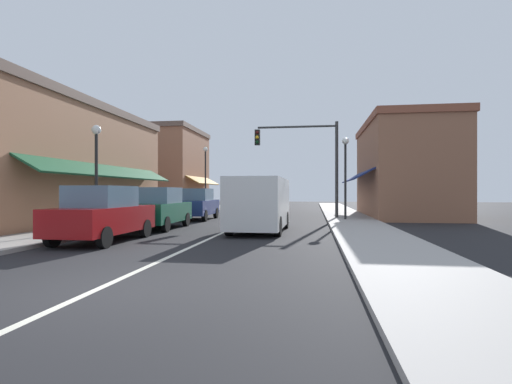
% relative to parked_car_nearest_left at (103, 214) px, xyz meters
% --- Properties ---
extents(ground_plane, '(80.00, 80.00, 0.00)m').
position_rel_parked_car_nearest_left_xyz_m(ground_plane, '(3.11, 12.34, -0.88)').
color(ground_plane, black).
extents(sidewalk_left, '(2.60, 56.00, 0.12)m').
position_rel_parked_car_nearest_left_xyz_m(sidewalk_left, '(-2.39, 12.34, -0.82)').
color(sidewalk_left, gray).
rests_on(sidewalk_left, ground).
extents(sidewalk_right, '(2.60, 56.00, 0.12)m').
position_rel_parked_car_nearest_left_xyz_m(sidewalk_right, '(8.61, 12.34, -0.82)').
color(sidewalk_right, '#A39E99').
rests_on(sidewalk_right, ground).
extents(lane_center_stripe, '(0.14, 52.00, 0.01)m').
position_rel_parked_car_nearest_left_xyz_m(lane_center_stripe, '(3.11, 12.34, -0.88)').
color(lane_center_stripe, silver).
rests_on(lane_center_stripe, ground).
extents(storefront_left_block, '(7.26, 14.20, 5.99)m').
position_rel_parked_car_nearest_left_xyz_m(storefront_left_block, '(-6.65, 6.34, 2.12)').
color(storefront_left_block, '#9E6B4C').
rests_on(storefront_left_block, ground).
extents(storefront_right_block, '(6.04, 10.20, 6.01)m').
position_rel_parked_car_nearest_left_xyz_m(storefront_right_block, '(12.27, 14.34, 2.13)').
color(storefront_right_block, '#8E5B42').
rests_on(storefront_right_block, ground).
extents(storefront_far_left, '(7.05, 8.20, 7.23)m').
position_rel_parked_car_nearest_left_xyz_m(storefront_far_left, '(-6.55, 22.34, 2.74)').
color(storefront_far_left, '#8E5B42').
rests_on(storefront_far_left, ground).
extents(parked_car_nearest_left, '(1.80, 4.11, 1.77)m').
position_rel_parked_car_nearest_left_xyz_m(parked_car_nearest_left, '(0.00, 0.00, 0.00)').
color(parked_car_nearest_left, maroon).
rests_on(parked_car_nearest_left, ground).
extents(parked_car_second_left, '(1.87, 4.14, 1.77)m').
position_rel_parked_car_nearest_left_xyz_m(parked_car_second_left, '(0.03, 4.42, 0.00)').
color(parked_car_second_left, '#0F4C33').
rests_on(parked_car_second_left, ground).
extents(parked_car_third_left, '(1.87, 4.14, 1.77)m').
position_rel_parked_car_nearest_left_xyz_m(parked_car_third_left, '(0.03, 9.96, 0.00)').
color(parked_car_third_left, navy).
rests_on(parked_car_third_left, ground).
extents(van_in_lane, '(2.06, 5.21, 2.12)m').
position_rel_parked_car_nearest_left_xyz_m(van_in_lane, '(4.48, 3.90, 0.27)').
color(van_in_lane, silver).
rests_on(van_in_lane, ground).
extents(traffic_signal_mast_arm, '(4.80, 0.50, 5.61)m').
position_rel_parked_car_nearest_left_xyz_m(traffic_signal_mast_arm, '(6.26, 11.23, 2.94)').
color(traffic_signal_mast_arm, '#333333').
rests_on(traffic_signal_mast_arm, ground).
extents(street_lamp_left_near, '(0.36, 0.36, 4.17)m').
position_rel_parked_car_nearest_left_xyz_m(street_lamp_left_near, '(-1.73, 2.54, 1.98)').
color(street_lamp_left_near, black).
rests_on(street_lamp_left_near, ground).
extents(street_lamp_right_mid, '(0.36, 0.36, 4.48)m').
position_rel_parked_car_nearest_left_xyz_m(street_lamp_right_mid, '(8.28, 9.83, 2.17)').
color(street_lamp_right_mid, black).
rests_on(street_lamp_right_mid, ground).
extents(street_lamp_left_far, '(0.36, 0.36, 5.12)m').
position_rel_parked_car_nearest_left_xyz_m(street_lamp_left_far, '(-1.81, 18.29, 2.54)').
color(street_lamp_left_far, black).
rests_on(street_lamp_left_far, ground).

